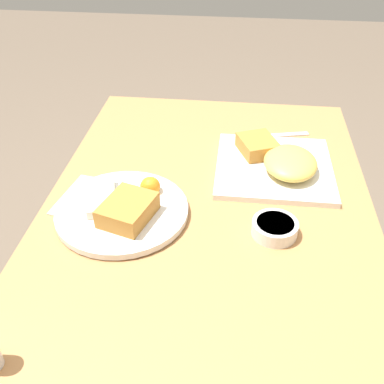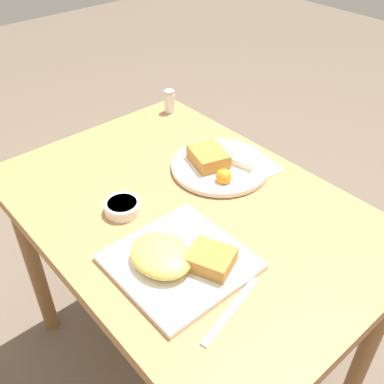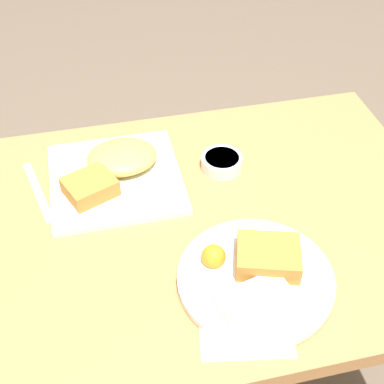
# 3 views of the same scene
# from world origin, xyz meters

# --- Properties ---
(ground_plane) EXTENTS (8.00, 8.00, 0.00)m
(ground_plane) POSITION_xyz_m (0.00, 0.00, 0.00)
(ground_plane) COLOR brown
(dining_table) EXTENTS (1.01, 0.71, 0.70)m
(dining_table) POSITION_xyz_m (0.00, 0.00, 0.61)
(dining_table) COLOR #B27A47
(dining_table) RESTS_ON ground_plane
(menu_card) EXTENTS (0.19, 0.26, 0.00)m
(menu_card) POSITION_xyz_m (-0.03, 0.21, 0.70)
(menu_card) COLOR beige
(menu_card) RESTS_ON dining_table
(plate_square_near) EXTENTS (0.27, 0.27, 0.06)m
(plate_square_near) POSITION_xyz_m (0.14, -0.15, 0.72)
(plate_square_near) COLOR white
(plate_square_near) RESTS_ON dining_table
(plate_oval_far) EXTENTS (0.28, 0.28, 0.05)m
(plate_oval_far) POSITION_xyz_m (-0.07, 0.17, 0.72)
(plate_oval_far) COLOR white
(plate_oval_far) RESTS_ON menu_card
(sauce_ramekin) EXTENTS (0.09, 0.09, 0.03)m
(sauce_ramekin) POSITION_xyz_m (-0.09, -0.14, 0.72)
(sauce_ramekin) COLOR white
(sauce_ramekin) RESTS_ON dining_table
(butter_knife) EXTENTS (0.06, 0.20, 0.00)m
(butter_knife) POSITION_xyz_m (0.31, -0.15, 0.70)
(butter_knife) COLOR silver
(butter_knife) RESTS_ON dining_table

